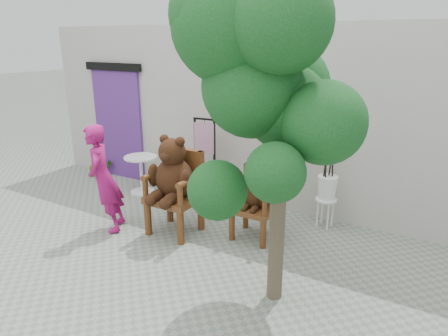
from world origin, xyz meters
name	(u,v)px	position (x,y,z in m)	size (l,w,h in m)	color
ground_plane	(157,275)	(0.00, 0.00, 0.00)	(60.00, 60.00, 0.00)	gray
back_wall	(265,114)	(0.00, 3.10, 1.50)	(9.00, 1.00, 3.00)	#B4B1A9
doorway	(118,122)	(-3.00, 2.58, 1.16)	(1.40, 0.11, 2.33)	#55297B
chair_big	(174,179)	(-0.49, 1.07, 0.84)	(0.70, 0.78, 1.48)	#4C2810
chair_small	(256,198)	(0.61, 1.52, 0.60)	(0.59, 0.54, 1.03)	#4C2810
person	(104,179)	(-1.43, 0.61, 0.80)	(0.59, 0.39, 1.61)	#A11362
cafe_table	(141,170)	(-2.00, 2.05, 0.44)	(0.60, 0.60, 0.70)	white
display_stand	(205,172)	(-0.69, 2.21, 0.58)	(0.49, 0.40, 1.51)	black
stool_bucket	(327,187)	(1.39, 2.35, 0.64)	(0.32, 0.32, 1.45)	white
tree	(261,74)	(1.25, 0.18, 2.45)	(1.80, 1.80, 3.41)	#473A2B
potted_plant	(100,167)	(-3.40, 2.35, 0.20)	(0.36, 0.31, 0.40)	#0F3918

